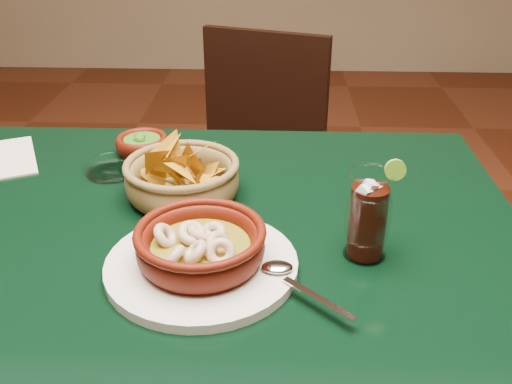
{
  "coord_description": "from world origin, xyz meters",
  "views": [
    {
      "loc": [
        0.17,
        -0.86,
        1.26
      ],
      "look_at": [
        0.14,
        -0.02,
        0.81
      ],
      "focal_mm": 40.0,
      "sensor_mm": 36.0,
      "label": 1
    }
  ],
  "objects_px": {
    "dining_table": "(181,261)",
    "dining_chair": "(251,172)",
    "shrimp_plate": "(201,250)",
    "cola_drink": "(368,216)",
    "chip_basket": "(182,178)"
  },
  "relations": [
    {
      "from": "dining_table",
      "to": "shrimp_plate",
      "type": "xyz_separation_m",
      "value": [
        0.06,
        -0.16,
        0.13
      ]
    },
    {
      "from": "dining_table",
      "to": "shrimp_plate",
      "type": "distance_m",
      "value": 0.22
    },
    {
      "from": "dining_table",
      "to": "cola_drink",
      "type": "xyz_separation_m",
      "value": [
        0.31,
        -0.11,
        0.17
      ]
    },
    {
      "from": "dining_table",
      "to": "dining_chair",
      "type": "height_order",
      "value": "dining_chair"
    },
    {
      "from": "dining_table",
      "to": "chip_basket",
      "type": "xyz_separation_m",
      "value": [
        0.0,
        0.07,
        0.14
      ]
    },
    {
      "from": "shrimp_plate",
      "to": "chip_basket",
      "type": "height_order",
      "value": "chip_basket"
    },
    {
      "from": "shrimp_plate",
      "to": "cola_drink",
      "type": "distance_m",
      "value": 0.26
    },
    {
      "from": "dining_chair",
      "to": "shrimp_plate",
      "type": "distance_m",
      "value": 0.91
    },
    {
      "from": "dining_chair",
      "to": "shrimp_plate",
      "type": "relative_size",
      "value": 2.46
    },
    {
      "from": "chip_basket",
      "to": "shrimp_plate",
      "type": "bearing_deg",
      "value": -74.47
    },
    {
      "from": "dining_table",
      "to": "cola_drink",
      "type": "height_order",
      "value": "cola_drink"
    },
    {
      "from": "dining_chair",
      "to": "cola_drink",
      "type": "height_order",
      "value": "cola_drink"
    },
    {
      "from": "shrimp_plate",
      "to": "cola_drink",
      "type": "xyz_separation_m",
      "value": [
        0.25,
        0.05,
        0.04
      ]
    },
    {
      "from": "dining_table",
      "to": "dining_chair",
      "type": "xyz_separation_m",
      "value": [
        0.09,
        0.7,
        -0.16
      ]
    },
    {
      "from": "dining_chair",
      "to": "chip_basket",
      "type": "xyz_separation_m",
      "value": [
        -0.09,
        -0.63,
        0.3
      ]
    }
  ]
}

